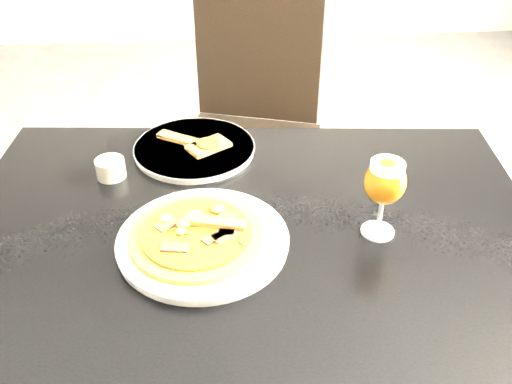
{
  "coord_description": "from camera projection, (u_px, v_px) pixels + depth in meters",
  "views": [
    {
      "loc": [
        0.07,
        -1.04,
        1.47
      ],
      "look_at": [
        0.14,
        -0.13,
        0.83
      ],
      "focal_mm": 40.0,
      "sensor_mm": 36.0,
      "label": 1
    }
  ],
  "objects": [
    {
      "name": "dining_table",
      "position": [
        248.0,
        255.0,
        1.22
      ],
      "size": [
        1.26,
        0.9,
        0.75
      ],
      "rotation": [
        0.0,
        0.0,
        -0.08
      ],
      "color": "black",
      "rests_on": "ground"
    },
    {
      "name": "chair_far",
      "position": [
        250.0,
        130.0,
        1.93
      ],
      "size": [
        0.55,
        0.55,
        0.97
      ],
      "rotation": [
        0.0,
        0.0,
        -0.29
      ],
      "color": "black",
      "rests_on": "ground"
    },
    {
      "name": "plate_main",
      "position": [
        203.0,
        241.0,
        1.11
      ],
      "size": [
        0.39,
        0.39,
        0.02
      ],
      "primitive_type": "cylinder",
      "rotation": [
        0.0,
        0.0,
        -0.18
      ],
      "color": "silver",
      "rests_on": "dining_table"
    },
    {
      "name": "pizza",
      "position": [
        197.0,
        235.0,
        1.1
      ],
      "size": [
        0.26,
        0.26,
        0.03
      ],
      "rotation": [
        0.0,
        0.0,
        -0.59
      ],
      "color": "olive",
      "rests_on": "plate_main"
    },
    {
      "name": "plate_second",
      "position": [
        195.0,
        149.0,
        1.4
      ],
      "size": [
        0.32,
        0.32,
        0.02
      ],
      "primitive_type": "cylinder",
      "rotation": [
        0.0,
        0.0,
        0.1
      ],
      "color": "silver",
      "rests_on": "dining_table"
    },
    {
      "name": "crust_scraps",
      "position": [
        199.0,
        143.0,
        1.39
      ],
      "size": [
        0.19,
        0.14,
        0.01
      ],
      "rotation": [
        0.0,
        0.0,
        -0.12
      ],
      "color": "olive",
      "rests_on": "plate_second"
    },
    {
      "name": "loose_crust",
      "position": [
        196.0,
        197.0,
        1.23
      ],
      "size": [
        0.11,
        0.04,
        0.01
      ],
      "primitive_type": "cube",
      "rotation": [
        0.0,
        0.0,
        -0.12
      ],
      "color": "olive",
      "rests_on": "dining_table"
    },
    {
      "name": "sauce_cup",
      "position": [
        110.0,
        167.0,
        1.3
      ],
      "size": [
        0.07,
        0.07,
        0.04
      ],
      "color": "beige",
      "rests_on": "dining_table"
    },
    {
      "name": "beer_glass",
      "position": [
        385.0,
        182.0,
        1.07
      ],
      "size": [
        0.08,
        0.08,
        0.17
      ],
      "color": "silver",
      "rests_on": "dining_table"
    }
  ]
}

